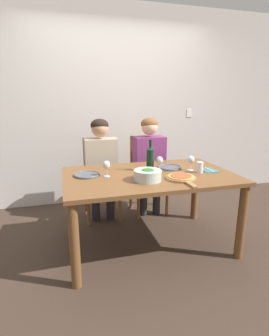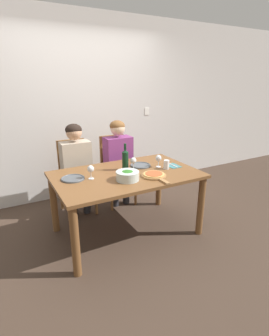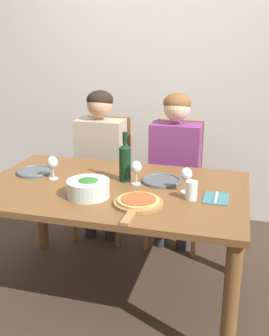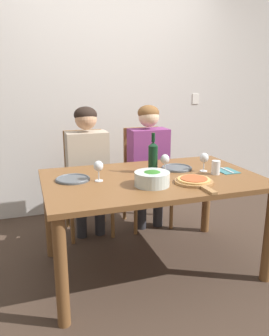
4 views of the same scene
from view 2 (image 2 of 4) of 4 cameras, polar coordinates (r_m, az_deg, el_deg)
ground_plane at (r=3.30m, az=-1.68°, el=-13.65°), size 40.00×40.00×0.00m
back_wall at (r=4.13m, az=-11.03°, el=12.60°), size 10.00×0.06×2.70m
dining_table at (r=3.00m, az=-1.79°, el=-3.13°), size 1.62×1.00×0.76m
chair_left at (r=3.69m, az=-12.81°, el=-1.35°), size 0.42×0.42×1.00m
chair_right at (r=3.88m, az=-4.14°, el=0.10°), size 0.42×0.42×1.00m
person_woman at (r=3.51m, az=-12.53°, el=1.42°), size 0.47×0.51×1.24m
person_man at (r=3.72m, az=-3.47°, el=2.79°), size 0.47×0.51×1.24m
wine_bottle at (r=3.04m, az=-2.02°, el=1.89°), size 0.07×0.07×0.32m
broccoli_bowl at (r=2.75m, az=-1.52°, el=-1.66°), size 0.24×0.24×0.11m
dinner_plate_left at (r=2.86m, az=-13.27°, el=-2.22°), size 0.25×0.25×0.02m
dinner_plate_right at (r=3.21m, az=1.30°, el=0.60°), size 0.25×0.25×0.02m
pizza_on_board at (r=2.87m, az=4.34°, el=-1.58°), size 0.27×0.41×0.04m
wine_glass_left at (r=2.80m, az=-9.52°, el=-0.35°), size 0.07×0.07×0.15m
wine_glass_right at (r=3.16m, az=5.24°, el=2.02°), size 0.07×0.07×0.15m
wine_glass_centre at (r=3.05m, az=-0.26°, el=1.47°), size 0.07×0.07×0.15m
water_tumbler at (r=3.12m, az=6.96°, el=0.76°), size 0.07×0.07×0.11m
fork_on_napkin at (r=3.25m, az=8.40°, el=0.48°), size 0.14×0.18×0.01m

